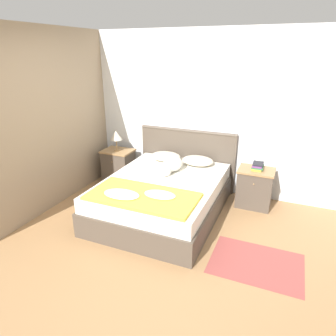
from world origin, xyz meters
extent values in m
plane|color=#997047|center=(0.00, 0.00, 0.00)|extent=(16.00, 16.00, 0.00)
cube|color=silver|center=(0.00, 2.13, 1.27)|extent=(9.00, 0.06, 2.55)
cube|color=gray|center=(-1.75, 1.05, 1.27)|extent=(0.06, 3.10, 2.55)
cube|color=#4C4238|center=(-0.10, 1.03, 0.16)|extent=(1.57, 2.01, 0.33)
cube|color=silver|center=(-0.10, 1.03, 0.43)|extent=(1.51, 1.95, 0.20)
cube|color=#4C4238|center=(-0.10, 2.06, 0.50)|extent=(1.65, 0.04, 0.99)
cylinder|color=#4C4238|center=(-0.10, 2.06, 0.99)|extent=(1.65, 0.06, 0.06)
cube|color=#4C4238|center=(-1.29, 1.78, 0.28)|extent=(0.50, 0.39, 0.56)
cube|color=#937047|center=(-1.29, 1.78, 0.58)|extent=(0.52, 0.41, 0.03)
sphere|color=#937047|center=(-1.29, 1.58, 0.44)|extent=(0.02, 0.02, 0.02)
cube|color=#4C4238|center=(1.09, 1.78, 0.28)|extent=(0.50, 0.39, 0.56)
cube|color=#937047|center=(1.09, 1.78, 0.58)|extent=(0.52, 0.41, 0.03)
sphere|color=#937047|center=(1.09, 1.58, 0.44)|extent=(0.02, 0.02, 0.02)
ellipsoid|color=beige|center=(-0.38, 1.79, 0.60)|extent=(0.50, 0.39, 0.13)
ellipsoid|color=beige|center=(0.17, 1.79, 0.60)|extent=(0.50, 0.39, 0.13)
cube|color=yellow|center=(-0.10, 0.42, 0.55)|extent=(1.35, 0.69, 0.04)
ellipsoid|color=silver|center=(-0.34, 0.32, 0.58)|extent=(0.47, 0.28, 0.03)
ellipsoid|color=silver|center=(0.10, 0.49, 0.58)|extent=(0.40, 0.24, 0.03)
ellipsoid|color=silver|center=(-0.10, 1.42, 0.63)|extent=(0.28, 0.43, 0.19)
sphere|color=silver|center=(-0.10, 1.17, 0.60)|extent=(0.14, 0.14, 0.14)
ellipsoid|color=silver|center=(-0.10, 1.11, 0.59)|extent=(0.06, 0.08, 0.06)
cone|color=silver|center=(-0.14, 1.18, 0.66)|extent=(0.05, 0.05, 0.05)
cone|color=silver|center=(-0.06, 1.18, 0.66)|extent=(0.05, 0.05, 0.05)
ellipsoid|color=silver|center=(-0.06, 1.60, 0.58)|extent=(0.14, 0.20, 0.07)
cube|color=gold|center=(1.09, 1.80, 0.60)|extent=(0.15, 0.23, 0.02)
cube|color=#337547|center=(1.10, 1.80, 0.63)|extent=(0.17, 0.21, 0.03)
cube|color=#703D7F|center=(1.09, 1.80, 0.65)|extent=(0.15, 0.22, 0.02)
cube|color=#232328|center=(1.09, 1.82, 0.67)|extent=(0.15, 0.20, 0.02)
cylinder|color=#9E7A4C|center=(-1.29, 1.75, 0.60)|extent=(0.11, 0.11, 0.02)
cylinder|color=#9E7A4C|center=(-1.29, 1.75, 0.70)|extent=(0.02, 0.02, 0.18)
cone|color=beige|center=(-1.29, 1.75, 0.87)|extent=(0.21, 0.21, 0.16)
cube|color=#93423D|center=(1.32, 0.40, 0.00)|extent=(1.00, 0.74, 0.00)
camera|label=1|loc=(1.46, -2.50, 2.22)|focal=32.00mm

